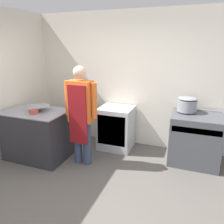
{
  "coord_description": "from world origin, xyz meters",
  "views": [
    {
      "loc": [
        1.32,
        -2.17,
        2.04
      ],
      "look_at": [
        0.08,
        1.15,
        0.95
      ],
      "focal_mm": 35.0,
      "sensor_mm": 36.0,
      "label": 1
    }
  ],
  "objects_px": {
    "fridge_unit": "(116,128)",
    "mixing_bowl": "(39,108)",
    "plastic_tub": "(34,112)",
    "stove": "(195,139)",
    "person_cook": "(81,111)",
    "stock_pot": "(187,104)"
  },
  "relations": [
    {
      "from": "plastic_tub",
      "to": "stove",
      "type": "bearing_deg",
      "value": 20.33
    },
    {
      "from": "fridge_unit",
      "to": "person_cook",
      "type": "relative_size",
      "value": 0.49
    },
    {
      "from": "mixing_bowl",
      "to": "plastic_tub",
      "type": "height_order",
      "value": "mixing_bowl"
    },
    {
      "from": "fridge_unit",
      "to": "person_cook",
      "type": "distance_m",
      "value": 1.05
    },
    {
      "from": "person_cook",
      "to": "mixing_bowl",
      "type": "bearing_deg",
      "value": -177.41
    },
    {
      "from": "fridge_unit",
      "to": "person_cook",
      "type": "xyz_separation_m",
      "value": [
        -0.34,
        -0.83,
        0.55
      ]
    },
    {
      "from": "fridge_unit",
      "to": "mixing_bowl",
      "type": "height_order",
      "value": "mixing_bowl"
    },
    {
      "from": "stove",
      "to": "fridge_unit",
      "type": "distance_m",
      "value": 1.51
    },
    {
      "from": "fridge_unit",
      "to": "plastic_tub",
      "type": "xyz_separation_m",
      "value": [
        -1.13,
        -1.06,
        0.52
      ]
    },
    {
      "from": "stock_pot",
      "to": "mixing_bowl",
      "type": "bearing_deg",
      "value": -159.83
    },
    {
      "from": "stove",
      "to": "fridge_unit",
      "type": "height_order",
      "value": "stove"
    },
    {
      "from": "stove",
      "to": "mixing_bowl",
      "type": "distance_m",
      "value": 2.83
    },
    {
      "from": "mixing_bowl",
      "to": "stove",
      "type": "bearing_deg",
      "value": 16.4
    },
    {
      "from": "person_cook",
      "to": "stock_pot",
      "type": "bearing_deg",
      "value": 27.76
    },
    {
      "from": "stove",
      "to": "stock_pot",
      "type": "height_order",
      "value": "stock_pot"
    },
    {
      "from": "mixing_bowl",
      "to": "plastic_tub",
      "type": "bearing_deg",
      "value": -80.46
    },
    {
      "from": "plastic_tub",
      "to": "fridge_unit",
      "type": "bearing_deg",
      "value": 43.01
    },
    {
      "from": "fridge_unit",
      "to": "mixing_bowl",
      "type": "xyz_separation_m",
      "value": [
        -1.16,
        -0.86,
        0.53
      ]
    },
    {
      "from": "stock_pot",
      "to": "fridge_unit",
      "type": "bearing_deg",
      "value": -177.91
    },
    {
      "from": "plastic_tub",
      "to": "stock_pot",
      "type": "bearing_deg",
      "value": 24.24
    },
    {
      "from": "stove",
      "to": "mixing_bowl",
      "type": "height_order",
      "value": "mixing_bowl"
    },
    {
      "from": "stove",
      "to": "plastic_tub",
      "type": "relative_size",
      "value": 8.01
    }
  ]
}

